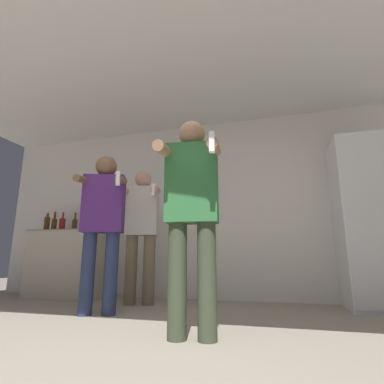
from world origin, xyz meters
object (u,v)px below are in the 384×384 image
at_px(bottle_green_wine, 94,223).
at_px(bottle_red_label, 75,224).
at_px(bottle_clear_vodka, 47,223).
at_px(person_man_side, 103,220).
at_px(bottle_tall_gin, 62,224).
at_px(bottle_brown_liquor, 54,224).
at_px(person_spectator_back, 141,227).
at_px(person_woman_foreground, 192,207).
at_px(refrigerator, 371,221).

distance_m(bottle_green_wine, bottle_red_label, 0.33).
distance_m(bottle_clear_vodka, person_man_side, 1.95).
xyz_separation_m(bottle_tall_gin, bottle_red_label, (0.22, 0.00, -0.01)).
relative_size(bottle_green_wine, person_man_side, 0.15).
distance_m(bottle_brown_liquor, bottle_green_wine, 0.70).
bearing_deg(person_spectator_back, bottle_red_label, 165.56).
xyz_separation_m(bottle_green_wine, bottle_red_label, (-0.33, 0.00, -0.00)).
bearing_deg(bottle_red_label, person_woman_foreground, -36.73).
distance_m(bottle_red_label, person_man_side, 1.55).
distance_m(bottle_brown_liquor, person_woman_foreground, 3.16).
bearing_deg(bottle_tall_gin, person_man_side, -37.89).
bearing_deg(person_spectator_back, bottle_brown_liquor, 168.77).
xyz_separation_m(bottle_green_wine, person_woman_foreground, (1.96, -1.71, -0.14)).
relative_size(bottle_clear_vodka, person_spectator_back, 0.18).
height_order(refrigerator, bottle_brown_liquor, refrigerator).
bearing_deg(bottle_clear_vodka, bottle_brown_liquor, 0.00).
relative_size(bottle_clear_vodka, person_woman_foreground, 0.19).
bearing_deg(bottle_tall_gin, bottle_red_label, 0.00).
distance_m(bottle_red_label, person_spectator_back, 1.28).
distance_m(refrigerator, bottle_tall_gin, 4.14).
height_order(bottle_red_label, person_spectator_back, person_spectator_back).
height_order(bottle_tall_gin, bottle_brown_liquor, bottle_brown_liquor).
xyz_separation_m(bottle_tall_gin, person_woman_foreground, (2.51, -1.71, -0.14)).
bearing_deg(bottle_green_wine, bottle_tall_gin, -180.00).
height_order(bottle_tall_gin, person_man_side, person_man_side).
bearing_deg(person_man_side, bottle_clear_vodka, 147.16).
height_order(person_man_side, person_spectator_back, person_spectator_back).
distance_m(bottle_green_wine, person_spectator_back, 0.96).
height_order(bottle_green_wine, person_man_side, person_man_side).
relative_size(bottle_green_wine, person_spectator_back, 0.15).
distance_m(bottle_tall_gin, bottle_green_wine, 0.55).
height_order(bottle_clear_vodka, person_woman_foreground, person_woman_foreground).
bearing_deg(person_woman_foreground, refrigerator, 46.49).
height_order(bottle_tall_gin, bottle_green_wine, bottle_tall_gin).
height_order(bottle_red_label, person_woman_foreground, person_woman_foreground).
height_order(bottle_tall_gin, bottle_clear_vodka, bottle_clear_vodka).
bearing_deg(person_spectator_back, bottle_clear_vodka, 169.61).
bearing_deg(bottle_brown_liquor, bottle_clear_vodka, -180.00).
height_order(bottle_brown_liquor, person_woman_foreground, person_woman_foreground).
height_order(bottle_clear_vodka, person_spectator_back, person_spectator_back).
bearing_deg(bottle_clear_vodka, person_woman_foreground, -31.51).
bearing_deg(bottle_tall_gin, person_woman_foreground, -34.26).
bearing_deg(person_man_side, bottle_green_wine, 127.34).
bearing_deg(person_man_side, person_spectator_back, 82.53).
height_order(refrigerator, bottle_green_wine, refrigerator).
distance_m(bottle_clear_vodka, person_woman_foreground, 3.27).
distance_m(bottle_green_wine, person_woman_foreground, 2.60).
bearing_deg(person_man_side, bottle_brown_liquor, 144.92).
bearing_deg(bottle_green_wine, person_man_side, -52.66).
distance_m(bottle_tall_gin, bottle_clear_vodka, 0.28).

